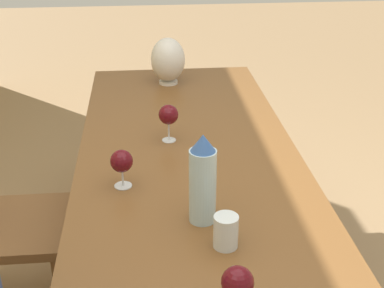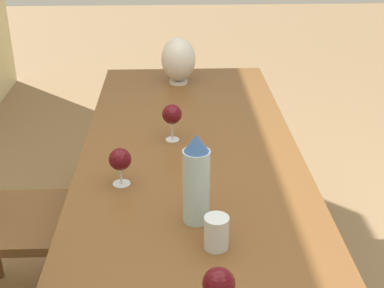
{
  "view_description": "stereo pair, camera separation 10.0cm",
  "coord_description": "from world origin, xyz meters",
  "px_view_note": "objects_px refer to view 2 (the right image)",
  "views": [
    {
      "loc": [
        -1.43,
        0.17,
        1.71
      ],
      "look_at": [
        0.29,
        0.0,
        0.86
      ],
      "focal_mm": 50.0,
      "sensor_mm": 36.0,
      "label": 1
    },
    {
      "loc": [
        -1.44,
        0.07,
        1.71
      ],
      "look_at": [
        0.29,
        0.0,
        0.86
      ],
      "focal_mm": 50.0,
      "sensor_mm": 36.0,
      "label": 2
    }
  ],
  "objects_px": {
    "wine_glass_1": "(219,285)",
    "wine_glass_2": "(120,160)",
    "water_bottle": "(195,180)",
    "water_tumbler": "(216,232)",
    "wine_glass_3": "(172,115)",
    "vase": "(178,60)"
  },
  "relations": [
    {
      "from": "water_bottle",
      "to": "water_tumbler",
      "type": "xyz_separation_m",
      "value": [
        -0.14,
        -0.05,
        -0.09
      ]
    },
    {
      "from": "vase",
      "to": "wine_glass_3",
      "type": "relative_size",
      "value": 1.56
    },
    {
      "from": "water_tumbler",
      "to": "vase",
      "type": "bearing_deg",
      "value": 3.47
    },
    {
      "from": "wine_glass_3",
      "to": "wine_glass_2",
      "type": "bearing_deg",
      "value": 152.91
    },
    {
      "from": "wine_glass_1",
      "to": "wine_glass_2",
      "type": "distance_m",
      "value": 0.72
    },
    {
      "from": "wine_glass_1",
      "to": "water_tumbler",
      "type": "bearing_deg",
      "value": -3.7
    },
    {
      "from": "wine_glass_3",
      "to": "vase",
      "type": "bearing_deg",
      "value": -3.02
    },
    {
      "from": "wine_glass_1",
      "to": "wine_glass_2",
      "type": "height_order",
      "value": "wine_glass_1"
    },
    {
      "from": "wine_glass_1",
      "to": "wine_glass_3",
      "type": "relative_size",
      "value": 0.99
    },
    {
      "from": "water_bottle",
      "to": "wine_glass_3",
      "type": "bearing_deg",
      "value": 6.75
    },
    {
      "from": "water_tumbler",
      "to": "wine_glass_2",
      "type": "relative_size",
      "value": 0.73
    },
    {
      "from": "water_bottle",
      "to": "wine_glass_3",
      "type": "height_order",
      "value": "water_bottle"
    },
    {
      "from": "water_tumbler",
      "to": "wine_glass_2",
      "type": "xyz_separation_m",
      "value": [
        0.37,
        0.3,
        0.05
      ]
    },
    {
      "from": "water_tumbler",
      "to": "wine_glass_3",
      "type": "height_order",
      "value": "wine_glass_3"
    },
    {
      "from": "water_bottle",
      "to": "vase",
      "type": "height_order",
      "value": "water_bottle"
    },
    {
      "from": "water_bottle",
      "to": "wine_glass_2",
      "type": "height_order",
      "value": "water_bottle"
    },
    {
      "from": "wine_glass_2",
      "to": "wine_glass_3",
      "type": "relative_size",
      "value": 0.89
    },
    {
      "from": "water_bottle",
      "to": "wine_glass_2",
      "type": "relative_size",
      "value": 2.13
    },
    {
      "from": "wine_glass_2",
      "to": "vase",
      "type": "bearing_deg",
      "value": -11.68
    },
    {
      "from": "wine_glass_2",
      "to": "water_bottle",
      "type": "bearing_deg",
      "value": -132.88
    },
    {
      "from": "water_bottle",
      "to": "wine_glass_1",
      "type": "distance_m",
      "value": 0.43
    },
    {
      "from": "water_tumbler",
      "to": "wine_glass_3",
      "type": "bearing_deg",
      "value": 9.63
    }
  ]
}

